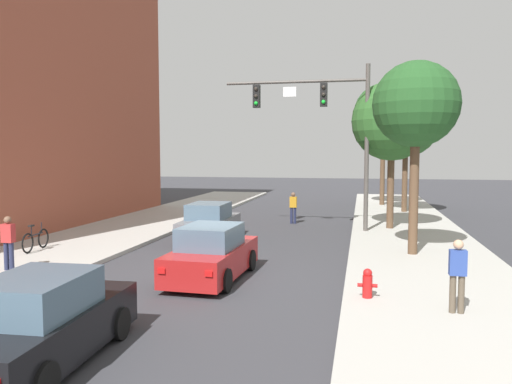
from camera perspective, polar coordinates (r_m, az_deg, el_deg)
The scene contains 16 objects.
ground_plane at distance 15.37m, azimuth -5.13°, elevation -9.41°, with size 120.00×120.00×0.00m, color #38383D.
sidewalk_left at distance 18.32m, azimuth -25.12°, elevation -7.32°, with size 5.00×60.00×0.15m, color #B2AFA8.
sidewalk_right at distance 14.85m, azimuth 19.99°, elevation -9.87°, with size 5.00×60.00×0.15m, color #B2AFA8.
traffic_signal_mast at distance 23.23m, azimuth 7.93°, elevation 8.51°, with size 6.61×0.38×7.50m.
car_lead_grey at distance 21.14m, azimuth -5.31°, elevation -3.61°, with size 1.88×4.26×1.60m.
car_following_red at distance 14.76m, azimuth -5.04°, elevation -7.12°, with size 1.95×4.29×1.60m.
car_third_black at distance 9.69m, azimuth -23.25°, elevation -13.68°, with size 1.99×4.31×1.60m.
pedestrian_sidewalk_left_walker at distance 16.85m, azimuth -26.39°, elevation -4.95°, with size 0.36×0.22×1.64m.
pedestrian_crossing_road at distance 26.21m, azimuth 4.26°, elevation -1.63°, with size 0.36×0.22×1.64m.
pedestrian_sidewalk_right_walker at distance 11.98m, azimuth 21.99°, elevation -8.49°, with size 0.36×0.22×1.64m.
bicycle_leaning at distance 19.91m, azimuth -23.82°, elevation -5.01°, with size 0.25×1.77×0.98m.
fire_hydrant at distance 12.71m, azimuth 12.59°, elevation -10.11°, with size 0.48×0.24×0.72m.
street_tree_nearest at distance 18.27m, azimuth 17.77°, elevation 9.36°, with size 2.96×2.96×6.69m.
street_tree_second at distance 24.29m, azimuth 15.23°, elevation 7.78°, with size 3.71×3.71×6.88m.
street_tree_third at distance 31.47m, azimuth 16.73°, elevation 7.38°, with size 3.89×3.89×7.21m.
street_tree_farthest at distance 35.36m, azimuth 14.34°, elevation 8.69°, with size 3.98×3.98×8.26m.
Camera 1 is at (4.43, -14.26, 3.68)m, focal length 35.10 mm.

